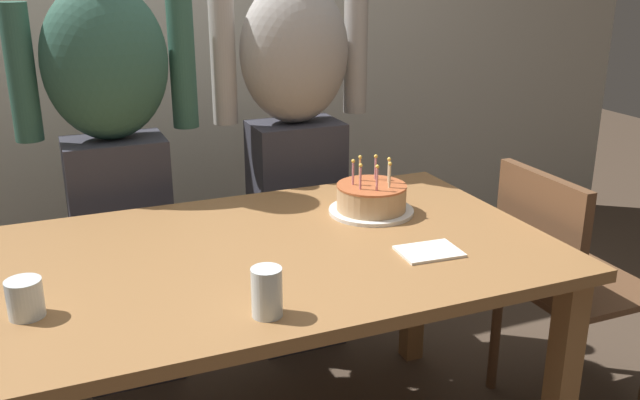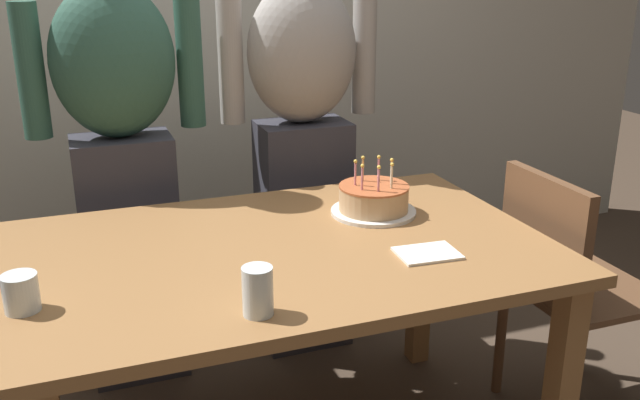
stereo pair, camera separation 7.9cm
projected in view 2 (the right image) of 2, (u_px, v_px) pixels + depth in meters
back_wall at (175, 6)px, 3.15m from camera, size 5.20×0.10×2.60m
dining_table at (280, 278)px, 1.99m from camera, size 1.50×0.96×0.74m
birthday_cake at (374, 200)px, 2.19m from camera, size 0.27×0.27×0.18m
water_glass_near at (21, 293)px, 1.58m from camera, size 0.08×0.08×0.09m
water_glass_far at (258, 291)px, 1.56m from camera, size 0.07×0.07×0.11m
napkin_stack at (427, 253)px, 1.90m from camera, size 0.17×0.13×0.01m
person_man_bearded at (122, 150)px, 2.43m from camera, size 0.61×0.27×1.66m
person_woman_cardigan at (303, 134)px, 2.64m from camera, size 0.61×0.27×1.66m
dining_chair at (564, 279)px, 2.27m from camera, size 0.42×0.42×0.87m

